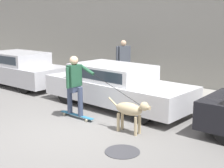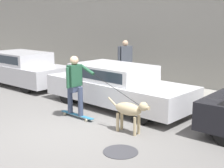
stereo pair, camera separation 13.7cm
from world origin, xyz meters
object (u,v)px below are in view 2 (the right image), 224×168
object	(u,v)px
dog	(130,110)
pedestrian_with_bag	(125,61)
parked_car_0	(23,69)
skateboarder	(75,83)
parked_car_1	(116,86)

from	to	relation	value
dog	pedestrian_with_bag	bearing A→B (deg)	127.65
parked_car_0	skateboarder	world-z (taller)	skateboarder
parked_car_1	pedestrian_with_bag	world-z (taller)	pedestrian_with_bag
dog	parked_car_1	bearing A→B (deg)	135.57
parked_car_0	parked_car_1	bearing A→B (deg)	-0.48
parked_car_0	dog	distance (m)	6.53
parked_car_1	pedestrian_with_bag	size ratio (longest dim) A/B	2.75
parked_car_1	parked_car_0	bearing A→B (deg)	-177.82
dog	pedestrian_with_bag	world-z (taller)	pedestrian_with_bag
parked_car_0	skateboarder	size ratio (longest dim) A/B	1.48
parked_car_0	parked_car_1	world-z (taller)	parked_car_0
skateboarder	pedestrian_with_bag	bearing A→B (deg)	107.98
parked_car_1	dog	distance (m)	2.19
skateboarder	pedestrian_with_bag	xyz separation A→B (m)	(-1.09, 3.45, 0.12)
dog	skateboarder	bearing A→B (deg)	178.30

